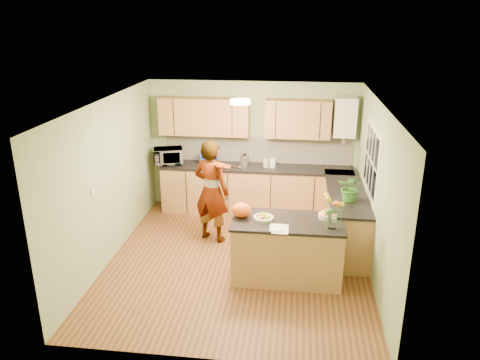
# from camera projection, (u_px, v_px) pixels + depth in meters

# --- Properties ---
(floor) EXTENTS (4.50, 4.50, 0.00)m
(floor) POSITION_uv_depth(u_px,v_px,m) (238.00, 261.00, 7.37)
(floor) COLOR #583119
(floor) RESTS_ON ground
(ceiling) EXTENTS (4.00, 4.50, 0.02)m
(ceiling) POSITION_uv_depth(u_px,v_px,m) (238.00, 103.00, 6.53)
(ceiling) COLOR white
(ceiling) RESTS_ON wall_back
(wall_back) EXTENTS (4.00, 0.02, 2.50)m
(wall_back) POSITION_uv_depth(u_px,v_px,m) (253.00, 146.00, 9.05)
(wall_back) COLOR #91AC7B
(wall_back) RESTS_ON floor
(wall_front) EXTENTS (4.00, 0.02, 2.50)m
(wall_front) POSITION_uv_depth(u_px,v_px,m) (210.00, 261.00, 4.85)
(wall_front) COLOR #91AC7B
(wall_front) RESTS_ON floor
(wall_left) EXTENTS (0.02, 4.50, 2.50)m
(wall_left) POSITION_uv_depth(u_px,v_px,m) (109.00, 181.00, 7.18)
(wall_left) COLOR #91AC7B
(wall_left) RESTS_ON floor
(wall_right) EXTENTS (0.02, 4.50, 2.50)m
(wall_right) POSITION_uv_depth(u_px,v_px,m) (376.00, 192.00, 6.72)
(wall_right) COLOR #91AC7B
(wall_right) RESTS_ON floor
(back_counter) EXTENTS (3.64, 0.62, 0.94)m
(back_counter) POSITION_uv_depth(u_px,v_px,m) (256.00, 190.00, 9.02)
(back_counter) COLOR #A67542
(back_counter) RESTS_ON floor
(right_counter) EXTENTS (0.62, 2.24, 0.94)m
(right_counter) POSITION_uv_depth(u_px,v_px,m) (345.00, 217.00, 7.81)
(right_counter) COLOR #A67542
(right_counter) RESTS_ON floor
(splashback) EXTENTS (3.60, 0.02, 0.52)m
(splashback) POSITION_uv_depth(u_px,v_px,m) (258.00, 149.00, 9.04)
(splashback) COLOR white
(splashback) RESTS_ON back_counter
(upper_cabinets) EXTENTS (3.20, 0.34, 0.70)m
(upper_cabinets) POSITION_uv_depth(u_px,v_px,m) (243.00, 117.00, 8.71)
(upper_cabinets) COLOR #A67542
(upper_cabinets) RESTS_ON wall_back
(boiler) EXTENTS (0.40, 0.30, 0.86)m
(boiler) POSITION_uv_depth(u_px,v_px,m) (345.00, 117.00, 8.49)
(boiler) COLOR white
(boiler) RESTS_ON wall_back
(window_right) EXTENTS (0.01, 1.30, 1.05)m
(window_right) POSITION_uv_depth(u_px,v_px,m) (371.00, 160.00, 7.18)
(window_right) COLOR white
(window_right) RESTS_ON wall_right
(light_switch) EXTENTS (0.02, 0.09, 0.09)m
(light_switch) POSITION_uv_depth(u_px,v_px,m) (93.00, 192.00, 6.60)
(light_switch) COLOR white
(light_switch) RESTS_ON wall_left
(ceiling_lamp) EXTENTS (0.30, 0.30, 0.07)m
(ceiling_lamp) POSITION_uv_depth(u_px,v_px,m) (240.00, 102.00, 6.82)
(ceiling_lamp) COLOR #FFEABF
(ceiling_lamp) RESTS_ON ceiling
(peninsula_island) EXTENTS (1.59, 0.81, 0.91)m
(peninsula_island) POSITION_uv_depth(u_px,v_px,m) (287.00, 249.00, 6.77)
(peninsula_island) COLOR #A67542
(peninsula_island) RESTS_ON floor
(fruit_dish) EXTENTS (0.28, 0.28, 0.10)m
(fruit_dish) POSITION_uv_depth(u_px,v_px,m) (264.00, 217.00, 6.64)
(fruit_dish) COLOR beige
(fruit_dish) RESTS_ON peninsula_island
(orange_bowl) EXTENTS (0.25, 0.25, 0.14)m
(orange_bowl) POSITION_uv_depth(u_px,v_px,m) (327.00, 214.00, 6.67)
(orange_bowl) COLOR beige
(orange_bowl) RESTS_ON peninsula_island
(flower_vase) EXTENTS (0.29, 0.29, 0.54)m
(flower_vase) POSITION_uv_depth(u_px,v_px,m) (334.00, 204.00, 6.26)
(flower_vase) COLOR silver
(flower_vase) RESTS_ON peninsula_island
(orange_bag) EXTENTS (0.30, 0.27, 0.21)m
(orange_bag) POSITION_uv_depth(u_px,v_px,m) (241.00, 210.00, 6.71)
(orange_bag) COLOR #FD5514
(orange_bag) RESTS_ON peninsula_island
(papers) EXTENTS (0.22, 0.30, 0.01)m
(papers) POSITION_uv_depth(u_px,v_px,m) (280.00, 229.00, 6.34)
(papers) COLOR silver
(papers) RESTS_ON peninsula_island
(violinist) EXTENTS (0.76, 0.64, 1.77)m
(violinist) POSITION_uv_depth(u_px,v_px,m) (211.00, 191.00, 7.79)
(violinist) COLOR tan
(violinist) RESTS_ON floor
(violin) EXTENTS (0.59, 0.51, 0.15)m
(violin) POSITION_uv_depth(u_px,v_px,m) (221.00, 165.00, 7.39)
(violin) COLOR #4D1504
(violin) RESTS_ON violinist
(microwave) EXTENTS (0.63, 0.52, 0.30)m
(microwave) POSITION_uv_depth(u_px,v_px,m) (168.00, 156.00, 9.00)
(microwave) COLOR white
(microwave) RESTS_ON back_counter
(blue_box) EXTENTS (0.31, 0.23, 0.24)m
(blue_box) POSITION_uv_depth(u_px,v_px,m) (209.00, 158.00, 8.95)
(blue_box) COLOR #203396
(blue_box) RESTS_ON back_counter
(kettle) EXTENTS (0.16, 0.16, 0.30)m
(kettle) POSITION_uv_depth(u_px,v_px,m) (245.00, 160.00, 8.82)
(kettle) COLOR silver
(kettle) RESTS_ON back_counter
(jar_cream) EXTENTS (0.13, 0.13, 0.16)m
(jar_cream) POSITION_uv_depth(u_px,v_px,m) (266.00, 163.00, 8.82)
(jar_cream) COLOR beige
(jar_cream) RESTS_ON back_counter
(jar_white) EXTENTS (0.16, 0.16, 0.18)m
(jar_white) POSITION_uv_depth(u_px,v_px,m) (273.00, 163.00, 8.78)
(jar_white) COLOR white
(jar_white) RESTS_ON back_counter
(potted_plant) EXTENTS (0.49, 0.46, 0.43)m
(potted_plant) POSITION_uv_depth(u_px,v_px,m) (351.00, 188.00, 7.16)
(potted_plant) COLOR #3A7D29
(potted_plant) RESTS_ON right_counter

